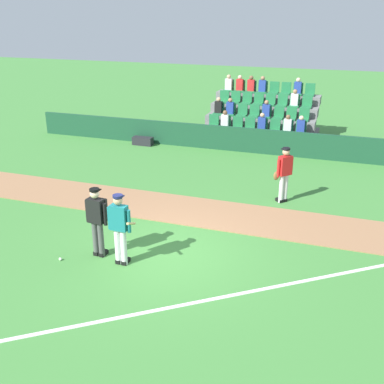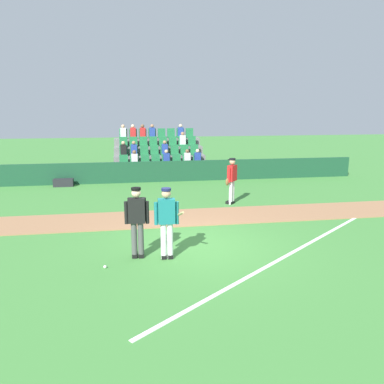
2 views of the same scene
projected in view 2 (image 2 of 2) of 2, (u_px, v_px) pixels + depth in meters
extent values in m
plane|color=#42843A|center=(194.00, 245.00, 10.33)|extent=(80.00, 80.00, 0.00)
cube|color=#9E704C|center=(181.00, 217.00, 12.84)|extent=(28.00, 2.04, 0.03)
cube|color=white|center=(307.00, 244.00, 10.32)|extent=(9.54, 7.44, 0.01)
cube|color=#19472D|center=(163.00, 171.00, 19.11)|extent=(20.00, 0.16, 1.03)
cube|color=slate|center=(159.00, 171.00, 21.41)|extent=(5.00, 3.80, 0.30)
cube|color=slate|center=(161.00, 169.00, 20.10)|extent=(4.90, 0.85, 0.40)
cube|color=#237542|center=(124.00, 165.00, 19.64)|extent=(0.44, 0.40, 0.08)
cube|color=#237542|center=(124.00, 160.00, 19.80)|extent=(0.44, 0.08, 0.50)
cube|color=#237542|center=(135.00, 165.00, 19.73)|extent=(0.44, 0.40, 0.08)
cube|color=#237542|center=(134.00, 159.00, 19.89)|extent=(0.44, 0.08, 0.50)
cube|color=silver|center=(134.00, 159.00, 19.72)|extent=(0.32, 0.22, 0.52)
sphere|color=brown|center=(134.00, 152.00, 19.64)|extent=(0.20, 0.20, 0.20)
cube|color=#237542|center=(145.00, 165.00, 19.82)|extent=(0.44, 0.40, 0.08)
cube|color=#237542|center=(145.00, 159.00, 19.98)|extent=(0.44, 0.08, 0.50)
cube|color=#237542|center=(156.00, 164.00, 19.91)|extent=(0.44, 0.40, 0.08)
cube|color=#237542|center=(156.00, 159.00, 20.07)|extent=(0.44, 0.08, 0.50)
cube|color=#237542|center=(167.00, 164.00, 20.00)|extent=(0.44, 0.40, 0.08)
cube|color=#237542|center=(166.00, 159.00, 20.15)|extent=(0.44, 0.08, 0.50)
cube|color=#263F99|center=(166.00, 158.00, 19.98)|extent=(0.32, 0.22, 0.52)
sphere|color=tan|center=(166.00, 151.00, 19.91)|extent=(0.20, 0.20, 0.20)
cube|color=#237542|center=(177.00, 164.00, 20.08)|extent=(0.44, 0.40, 0.08)
cube|color=#237542|center=(177.00, 159.00, 20.24)|extent=(0.44, 0.08, 0.50)
cube|color=#237542|center=(187.00, 164.00, 20.17)|extent=(0.44, 0.40, 0.08)
cube|color=#237542|center=(187.00, 158.00, 20.33)|extent=(0.44, 0.08, 0.50)
cube|color=silver|center=(187.00, 158.00, 20.16)|extent=(0.32, 0.22, 0.52)
sphere|color=brown|center=(187.00, 151.00, 20.08)|extent=(0.20, 0.20, 0.20)
cube|color=#237542|center=(198.00, 163.00, 20.26)|extent=(0.44, 0.40, 0.08)
cube|color=#237542|center=(197.00, 158.00, 20.42)|extent=(0.44, 0.08, 0.50)
cube|color=#263F99|center=(198.00, 158.00, 20.24)|extent=(0.32, 0.22, 0.52)
sphere|color=beige|center=(198.00, 151.00, 20.17)|extent=(0.20, 0.20, 0.20)
cube|color=slate|center=(160.00, 159.00, 20.84)|extent=(4.90, 0.85, 0.40)
cube|color=#237542|center=(124.00, 155.00, 20.38)|extent=(0.44, 0.40, 0.08)
cube|color=#237542|center=(124.00, 150.00, 20.54)|extent=(0.44, 0.08, 0.50)
cube|color=black|center=(123.00, 150.00, 20.36)|extent=(0.32, 0.22, 0.52)
sphere|color=tan|center=(123.00, 143.00, 20.29)|extent=(0.20, 0.20, 0.20)
cube|color=#237542|center=(134.00, 155.00, 20.47)|extent=(0.44, 0.40, 0.08)
cube|color=#237542|center=(134.00, 150.00, 20.63)|extent=(0.44, 0.08, 0.50)
cube|color=#263F99|center=(134.00, 149.00, 20.45)|extent=(0.32, 0.22, 0.52)
sphere|color=#9E7051|center=(134.00, 143.00, 20.38)|extent=(0.20, 0.20, 0.20)
cube|color=#237542|center=(145.00, 155.00, 20.55)|extent=(0.44, 0.40, 0.08)
cube|color=#237542|center=(144.00, 150.00, 20.71)|extent=(0.44, 0.08, 0.50)
cube|color=#237542|center=(155.00, 155.00, 20.64)|extent=(0.44, 0.40, 0.08)
cube|color=#237542|center=(154.00, 150.00, 20.80)|extent=(0.44, 0.08, 0.50)
cube|color=#237542|center=(165.00, 154.00, 20.73)|extent=(0.44, 0.40, 0.08)
cube|color=#237542|center=(164.00, 149.00, 20.89)|extent=(0.44, 0.08, 0.50)
cube|color=#263F99|center=(165.00, 149.00, 20.71)|extent=(0.32, 0.22, 0.52)
sphere|color=#9E7051|center=(165.00, 142.00, 20.64)|extent=(0.20, 0.20, 0.20)
cube|color=#237542|center=(175.00, 154.00, 20.82)|extent=(0.44, 0.40, 0.08)
cube|color=#237542|center=(175.00, 149.00, 20.98)|extent=(0.44, 0.08, 0.50)
cube|color=#237542|center=(185.00, 154.00, 20.91)|extent=(0.44, 0.40, 0.08)
cube|color=#237542|center=(184.00, 149.00, 21.06)|extent=(0.44, 0.08, 0.50)
cube|color=#237542|center=(195.00, 154.00, 20.99)|extent=(0.44, 0.40, 0.08)
cube|color=#237542|center=(194.00, 149.00, 21.15)|extent=(0.44, 0.08, 0.50)
cube|color=slate|center=(158.00, 150.00, 21.57)|extent=(4.90, 0.85, 0.40)
cube|color=#237542|center=(124.00, 146.00, 21.11)|extent=(0.44, 0.40, 0.08)
cube|color=#237542|center=(123.00, 141.00, 21.27)|extent=(0.44, 0.08, 0.50)
cube|color=#237542|center=(134.00, 146.00, 21.20)|extent=(0.44, 0.40, 0.08)
cube|color=#237542|center=(133.00, 141.00, 21.36)|extent=(0.44, 0.08, 0.50)
cube|color=#237542|center=(144.00, 146.00, 21.29)|extent=(0.44, 0.40, 0.08)
cube|color=#237542|center=(143.00, 141.00, 21.45)|extent=(0.44, 0.08, 0.50)
cube|color=#237542|center=(154.00, 146.00, 21.38)|extent=(0.44, 0.40, 0.08)
cube|color=#237542|center=(153.00, 141.00, 21.53)|extent=(0.44, 0.08, 0.50)
cube|color=#237542|center=(163.00, 146.00, 21.46)|extent=(0.44, 0.40, 0.08)
cube|color=#237542|center=(163.00, 141.00, 21.62)|extent=(0.44, 0.08, 0.50)
cube|color=#237542|center=(173.00, 145.00, 21.55)|extent=(0.44, 0.40, 0.08)
cube|color=#237542|center=(173.00, 141.00, 21.71)|extent=(0.44, 0.08, 0.50)
cube|color=#237542|center=(183.00, 145.00, 21.64)|extent=(0.44, 0.40, 0.08)
cube|color=#237542|center=(182.00, 141.00, 21.80)|extent=(0.44, 0.08, 0.50)
cube|color=silver|center=(183.00, 140.00, 21.62)|extent=(0.32, 0.22, 0.52)
sphere|color=#9E7051|center=(183.00, 134.00, 21.55)|extent=(0.20, 0.20, 0.20)
cube|color=#237542|center=(192.00, 145.00, 21.73)|extent=(0.44, 0.40, 0.08)
cube|color=#237542|center=(192.00, 140.00, 21.89)|extent=(0.44, 0.08, 0.50)
cube|color=slate|center=(157.00, 142.00, 22.30)|extent=(4.90, 0.85, 0.40)
cube|color=#237542|center=(123.00, 138.00, 21.85)|extent=(0.44, 0.40, 0.08)
cube|color=#237542|center=(123.00, 133.00, 22.00)|extent=(0.44, 0.08, 0.50)
cube|color=silver|center=(123.00, 132.00, 21.83)|extent=(0.32, 0.22, 0.52)
sphere|color=tan|center=(123.00, 126.00, 21.76)|extent=(0.20, 0.20, 0.20)
cube|color=#237542|center=(133.00, 138.00, 21.93)|extent=(0.44, 0.40, 0.08)
cube|color=#237542|center=(133.00, 133.00, 22.09)|extent=(0.44, 0.08, 0.50)
cube|color=red|center=(133.00, 132.00, 21.92)|extent=(0.32, 0.22, 0.52)
sphere|color=beige|center=(133.00, 126.00, 21.84)|extent=(0.20, 0.20, 0.20)
cube|color=#237542|center=(143.00, 138.00, 22.02)|extent=(0.44, 0.40, 0.08)
cube|color=#237542|center=(143.00, 133.00, 22.18)|extent=(0.44, 0.08, 0.50)
cube|color=red|center=(143.00, 132.00, 22.01)|extent=(0.32, 0.22, 0.52)
sphere|color=brown|center=(142.00, 126.00, 21.93)|extent=(0.20, 0.20, 0.20)
cube|color=#237542|center=(152.00, 137.00, 22.11)|extent=(0.44, 0.40, 0.08)
cube|color=#237542|center=(152.00, 133.00, 22.27)|extent=(0.44, 0.08, 0.50)
cube|color=#263F99|center=(152.00, 132.00, 22.09)|extent=(0.32, 0.22, 0.52)
sphere|color=#9E7051|center=(152.00, 126.00, 22.02)|extent=(0.20, 0.20, 0.20)
cube|color=#237542|center=(162.00, 137.00, 22.20)|extent=(0.44, 0.40, 0.08)
cube|color=#237542|center=(162.00, 133.00, 22.36)|extent=(0.44, 0.08, 0.50)
cube|color=#237542|center=(171.00, 137.00, 22.29)|extent=(0.44, 0.40, 0.08)
cube|color=#237542|center=(171.00, 133.00, 22.44)|extent=(0.44, 0.08, 0.50)
cube|color=#237542|center=(181.00, 137.00, 22.37)|extent=(0.44, 0.40, 0.08)
cube|color=#237542|center=(180.00, 133.00, 22.53)|extent=(0.44, 0.08, 0.50)
cube|color=#263F99|center=(181.00, 132.00, 22.36)|extent=(0.32, 0.22, 0.52)
sphere|color=beige|center=(181.00, 126.00, 22.28)|extent=(0.20, 0.20, 0.20)
cube|color=#237542|center=(190.00, 137.00, 22.46)|extent=(0.44, 0.40, 0.08)
cube|color=#237542|center=(189.00, 132.00, 22.62)|extent=(0.44, 0.08, 0.50)
cylinder|color=white|center=(164.00, 241.00, 9.26)|extent=(0.14, 0.14, 0.90)
cylinder|color=white|center=(170.00, 241.00, 9.28)|extent=(0.14, 0.14, 0.90)
cube|color=black|center=(164.00, 256.00, 9.40)|extent=(0.13, 0.26, 0.10)
cube|color=black|center=(170.00, 256.00, 9.43)|extent=(0.13, 0.26, 0.10)
cube|color=#197075|center=(166.00, 211.00, 9.11)|extent=(0.41, 0.23, 0.60)
cylinder|color=#197075|center=(156.00, 214.00, 9.09)|extent=(0.09, 0.09, 0.55)
cylinder|color=#197075|center=(177.00, 213.00, 9.16)|extent=(0.09, 0.09, 0.55)
sphere|color=tan|center=(166.00, 194.00, 9.02)|extent=(0.22, 0.22, 0.22)
cylinder|color=#191E4C|center=(166.00, 189.00, 9.00)|extent=(0.23, 0.23, 0.06)
cube|color=#191E4C|center=(166.00, 190.00, 9.10)|extent=(0.18, 0.12, 0.02)
cylinder|color=tan|center=(177.00, 216.00, 9.27)|extent=(0.27, 0.78, 0.41)
cylinder|color=#4C4C4C|center=(134.00, 240.00, 9.32)|extent=(0.14, 0.14, 0.90)
cylinder|color=#4C4C4C|center=(141.00, 240.00, 9.33)|extent=(0.14, 0.14, 0.90)
cube|color=black|center=(135.00, 255.00, 9.47)|extent=(0.14, 0.27, 0.10)
cube|color=black|center=(141.00, 255.00, 9.48)|extent=(0.14, 0.27, 0.10)
cube|color=black|center=(137.00, 210.00, 9.17)|extent=(0.42, 0.26, 0.60)
cylinder|color=black|center=(126.00, 213.00, 9.16)|extent=(0.09, 0.09, 0.55)
cylinder|color=black|center=(147.00, 212.00, 9.20)|extent=(0.09, 0.09, 0.55)
sphere|color=beige|center=(136.00, 193.00, 9.08)|extent=(0.22, 0.22, 0.22)
cylinder|color=black|center=(136.00, 189.00, 9.06)|extent=(0.23, 0.23, 0.06)
cube|color=black|center=(136.00, 189.00, 9.16)|extent=(0.19, 0.14, 0.02)
cube|color=black|center=(137.00, 209.00, 9.30)|extent=(0.45, 0.12, 0.56)
cylinder|color=silver|center=(231.00, 193.00, 14.58)|extent=(0.14, 0.14, 0.90)
cylinder|color=silver|center=(233.00, 192.00, 14.71)|extent=(0.14, 0.14, 0.90)
cube|color=black|center=(229.00, 203.00, 14.70)|extent=(0.27, 0.26, 0.10)
cube|color=black|center=(231.00, 202.00, 14.83)|extent=(0.27, 0.26, 0.10)
cube|color=red|center=(232.00, 173.00, 14.49)|extent=(0.43, 0.44, 0.60)
cylinder|color=red|center=(229.00, 175.00, 14.29)|extent=(0.09, 0.09, 0.55)
cylinder|color=red|center=(235.00, 173.00, 14.70)|extent=(0.09, 0.09, 0.55)
sphere|color=tan|center=(232.00, 162.00, 14.40)|extent=(0.22, 0.22, 0.22)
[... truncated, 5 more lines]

